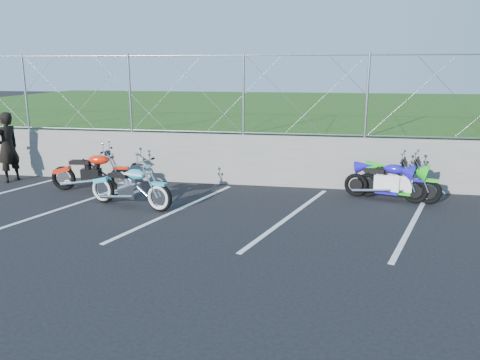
% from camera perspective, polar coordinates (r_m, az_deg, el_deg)
% --- Properties ---
extents(ground, '(90.00, 90.00, 0.00)m').
position_cam_1_polar(ground, '(9.19, -9.47, -5.47)').
color(ground, black).
rests_on(ground, ground).
extents(retaining_wall, '(30.00, 0.22, 1.30)m').
position_cam_1_polar(retaining_wall, '(12.26, -4.20, 2.67)').
color(retaining_wall, slate).
rests_on(retaining_wall, ground).
extents(grass_field, '(30.00, 20.00, 1.30)m').
position_cam_1_polar(grass_field, '(21.99, 2.19, 7.59)').
color(grass_field, '#214813').
rests_on(grass_field, ground).
extents(chain_link_fence, '(28.00, 0.03, 2.00)m').
position_cam_1_polar(chain_link_fence, '(12.06, -4.34, 10.39)').
color(chain_link_fence, gray).
rests_on(chain_link_fence, retaining_wall).
extents(parking_lines, '(18.29, 4.31, 0.01)m').
position_cam_1_polar(parking_lines, '(9.80, -0.88, -4.03)').
color(parking_lines, silver).
rests_on(parking_lines, ground).
extents(cruiser_turquoise, '(2.09, 0.78, 1.06)m').
position_cam_1_polar(cruiser_turquoise, '(10.37, -13.14, -0.96)').
color(cruiser_turquoise, black).
rests_on(cruiser_turquoise, ground).
extents(naked_orange, '(2.06, 0.70, 1.03)m').
position_cam_1_polar(naked_orange, '(12.00, -17.47, 0.80)').
color(naked_orange, black).
rests_on(naked_orange, ground).
extents(sportbike_green, '(1.85, 0.77, 0.99)m').
position_cam_1_polar(sportbike_green, '(11.20, 18.81, -0.27)').
color(sportbike_green, black).
rests_on(sportbike_green, ground).
extents(sportbike_blue, '(1.82, 0.72, 0.97)m').
position_cam_1_polar(sportbike_blue, '(11.17, 17.42, -0.25)').
color(sportbike_blue, black).
rests_on(sportbike_blue, ground).
extents(person_standing, '(0.59, 0.76, 1.84)m').
position_cam_1_polar(person_standing, '(13.73, -26.49, 3.59)').
color(person_standing, black).
rests_on(person_standing, ground).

